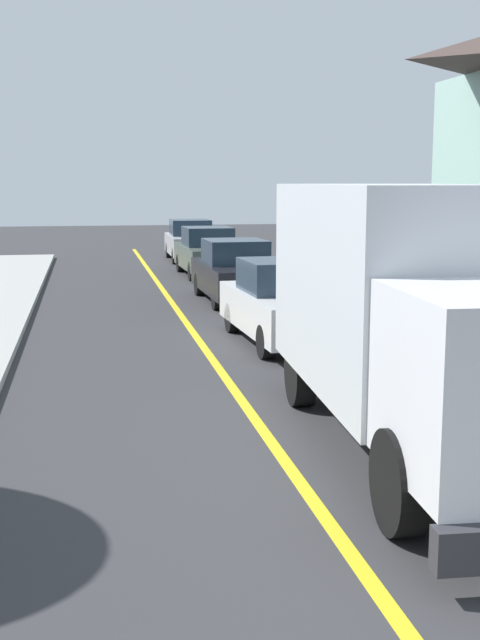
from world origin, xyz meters
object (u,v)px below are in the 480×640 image
Objects in this scene: box_truck at (419,304)px; parked_car_near at (285,304)px; parked_car_mid at (236,272)px; parked_car_far at (208,253)px; parked_car_furthest at (191,241)px.

box_truck is 1.63× the size of parked_car_near.
parked_car_mid is at bearing 89.47° from parked_car_near.
parked_car_near is at bearing 90.43° from box_truck.
parked_car_near and parked_car_mid have the same top height.
parked_car_furthest is (0.09, 5.70, 0.00)m from parked_car_far.
parked_car_near is at bearing -90.97° from parked_car_furthest.
box_truck reaches higher than parked_car_near.
parked_car_near is 12.33m from parked_car_far.
parked_car_far is (0.16, 6.35, 0.00)m from parked_car_mid.
parked_car_far is 5.70m from parked_car_furthest.
box_truck reaches higher than parked_car_furthest.
box_truck is at bearing -90.59° from parked_car_furthest.
parked_car_near is 18.03m from parked_car_furthest.
box_truck is at bearing -89.57° from parked_car_near.
parked_car_near and parked_car_furthest have the same top height.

